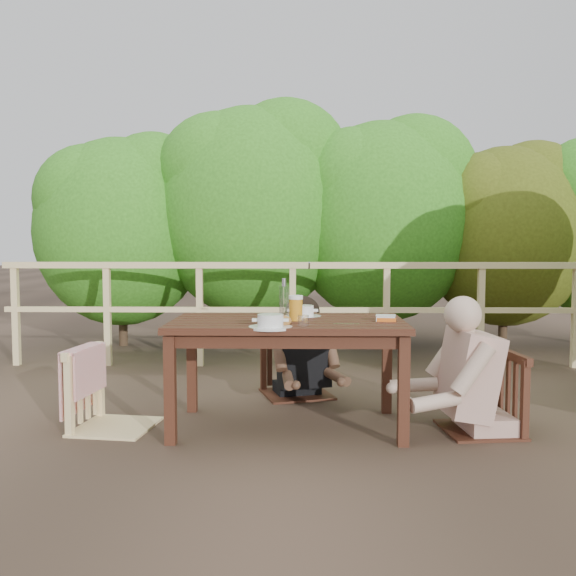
{
  "coord_description": "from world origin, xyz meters",
  "views": [
    {
      "loc": [
        0.09,
        -3.94,
        1.18
      ],
      "look_at": [
        0.0,
        0.05,
        0.9
      ],
      "focal_mm": 38.72,
      "sensor_mm": 36.0,
      "label": 1
    }
  ],
  "objects_px": {
    "soup_near": "(270,322)",
    "butter_tub": "(386,319)",
    "diner_right": "(487,320)",
    "bottle": "(284,298)",
    "beer_glass": "(296,309)",
    "soup_far": "(303,312)",
    "chair_left": "(114,352)",
    "woman": "(297,319)",
    "bread_roll": "(282,321)",
    "chair_far": "(297,331)",
    "table": "(288,375)",
    "tumbler": "(303,322)",
    "chair_right": "(481,357)"
  },
  "relations": [
    {
      "from": "diner_right",
      "to": "butter_tub",
      "type": "distance_m",
      "value": 0.63
    },
    {
      "from": "chair_right",
      "to": "diner_right",
      "type": "distance_m",
      "value": 0.23
    },
    {
      "from": "chair_right",
      "to": "woman",
      "type": "distance_m",
      "value": 1.5
    },
    {
      "from": "chair_far",
      "to": "soup_near",
      "type": "height_order",
      "value": "chair_far"
    },
    {
      "from": "table",
      "to": "woman",
      "type": "xyz_separation_m",
      "value": [
        0.05,
        0.87,
        0.26
      ]
    },
    {
      "from": "chair_right",
      "to": "table",
      "type": "bearing_deg",
      "value": -98.9
    },
    {
      "from": "butter_tub",
      "to": "chair_left",
      "type": "bearing_deg",
      "value": -171.65
    },
    {
      "from": "chair_left",
      "to": "soup_far",
      "type": "distance_m",
      "value": 1.26
    },
    {
      "from": "beer_glass",
      "to": "bottle",
      "type": "distance_m",
      "value": 0.24
    },
    {
      "from": "table",
      "to": "soup_far",
      "type": "xyz_separation_m",
      "value": [
        0.09,
        0.23,
        0.38
      ]
    },
    {
      "from": "chair_left",
      "to": "soup_near",
      "type": "xyz_separation_m",
      "value": [
        1.01,
        -0.27,
        0.24
      ]
    },
    {
      "from": "chair_right",
      "to": "diner_right",
      "type": "xyz_separation_m",
      "value": [
        0.03,
        0.0,
        0.23
      ]
    },
    {
      "from": "beer_glass",
      "to": "soup_far",
      "type": "bearing_deg",
      "value": 80.64
    },
    {
      "from": "woman",
      "to": "diner_right",
      "type": "distance_m",
      "value": 1.52
    },
    {
      "from": "soup_near",
      "to": "butter_tub",
      "type": "height_order",
      "value": "soup_near"
    },
    {
      "from": "chair_right",
      "to": "soup_far",
      "type": "height_order",
      "value": "chair_right"
    },
    {
      "from": "soup_near",
      "to": "chair_right",
      "type": "bearing_deg",
      "value": 11.1
    },
    {
      "from": "woman",
      "to": "diner_right",
      "type": "xyz_separation_m",
      "value": [
        1.2,
        -0.93,
        0.11
      ]
    },
    {
      "from": "woman",
      "to": "chair_right",
      "type": "bearing_deg",
      "value": 124.17
    },
    {
      "from": "butter_tub",
      "to": "beer_glass",
      "type": "bearing_deg",
      "value": -173.78
    },
    {
      "from": "table",
      "to": "chair_far",
      "type": "height_order",
      "value": "chair_far"
    },
    {
      "from": "diner_right",
      "to": "soup_near",
      "type": "relative_size",
      "value": 5.47
    },
    {
      "from": "chair_far",
      "to": "bottle",
      "type": "xyz_separation_m",
      "value": [
        -0.08,
        -0.66,
        0.32
      ]
    },
    {
      "from": "chair_left",
      "to": "bread_roll",
      "type": "distance_m",
      "value": 1.12
    },
    {
      "from": "chair_left",
      "to": "bread_roll",
      "type": "bearing_deg",
      "value": -92.35
    },
    {
      "from": "tumbler",
      "to": "soup_near",
      "type": "bearing_deg",
      "value": -172.07
    },
    {
      "from": "beer_glass",
      "to": "bottle",
      "type": "relative_size",
      "value": 0.64
    },
    {
      "from": "woman",
      "to": "bread_roll",
      "type": "height_order",
      "value": "woman"
    },
    {
      "from": "chair_far",
      "to": "beer_glass",
      "type": "height_order",
      "value": "chair_far"
    },
    {
      "from": "beer_glass",
      "to": "tumbler",
      "type": "relative_size",
      "value": 2.22
    },
    {
      "from": "soup_near",
      "to": "bottle",
      "type": "xyz_separation_m",
      "value": [
        0.07,
        0.51,
        0.09
      ]
    },
    {
      "from": "chair_left",
      "to": "butter_tub",
      "type": "bearing_deg",
      "value": -82.76
    },
    {
      "from": "soup_far",
      "to": "bread_roll",
      "type": "distance_m",
      "value": 0.48
    },
    {
      "from": "bottle",
      "to": "tumbler",
      "type": "relative_size",
      "value": 3.47
    },
    {
      "from": "diner_right",
      "to": "bottle",
      "type": "distance_m",
      "value": 1.31
    },
    {
      "from": "diner_right",
      "to": "soup_far",
      "type": "relative_size",
      "value": 5.63
    },
    {
      "from": "soup_near",
      "to": "butter_tub",
      "type": "xyz_separation_m",
      "value": [
        0.71,
        0.27,
        -0.02
      ]
    },
    {
      "from": "bottle",
      "to": "bread_roll",
      "type": "bearing_deg",
      "value": -90.18
    },
    {
      "from": "soup_far",
      "to": "tumbler",
      "type": "xyz_separation_m",
      "value": [
        0.0,
        -0.52,
        -0.0
      ]
    },
    {
      "from": "diner_right",
      "to": "beer_glass",
      "type": "bearing_deg",
      "value": 82.3
    },
    {
      "from": "chair_left",
      "to": "diner_right",
      "type": "distance_m",
      "value": 2.37
    },
    {
      "from": "soup_far",
      "to": "tumbler",
      "type": "distance_m",
      "value": 0.52
    },
    {
      "from": "beer_glass",
      "to": "table",
      "type": "bearing_deg",
      "value": 153.14
    },
    {
      "from": "bottle",
      "to": "table",
      "type": "bearing_deg",
      "value": -81.19
    },
    {
      "from": "chair_left",
      "to": "butter_tub",
      "type": "distance_m",
      "value": 1.74
    },
    {
      "from": "chair_far",
      "to": "beer_glass",
      "type": "distance_m",
      "value": 0.92
    },
    {
      "from": "bread_roll",
      "to": "tumbler",
      "type": "bearing_deg",
      "value": -24.9
    },
    {
      "from": "woman",
      "to": "diner_right",
      "type": "relative_size",
      "value": 0.85
    },
    {
      "from": "soup_far",
      "to": "beer_glass",
      "type": "bearing_deg",
      "value": -99.36
    },
    {
      "from": "chair_right",
      "to": "butter_tub",
      "type": "distance_m",
      "value": 0.64
    }
  ]
}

